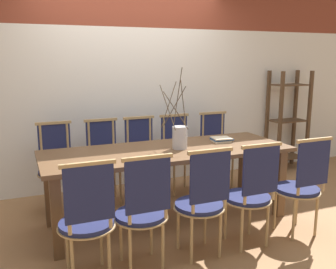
# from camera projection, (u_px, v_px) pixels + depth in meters

# --- Properties ---
(ground_plane) EXTENTS (16.00, 16.00, 0.00)m
(ground_plane) POSITION_uv_depth(u_px,v_px,m) (168.00, 220.00, 3.92)
(ground_plane) COLOR #9E7047
(wall_rear) EXTENTS (12.00, 0.06, 3.20)m
(wall_rear) POSITION_uv_depth(u_px,v_px,m) (129.00, 63.00, 4.79)
(wall_rear) COLOR white
(wall_rear) RESTS_ON ground_plane
(dining_table) EXTENTS (2.50, 0.90, 0.77)m
(dining_table) POSITION_uv_depth(u_px,v_px,m) (168.00, 159.00, 3.79)
(dining_table) COLOR brown
(dining_table) RESTS_ON ground_plane
(chair_near_leftend) EXTENTS (0.44, 0.44, 0.97)m
(chair_near_leftend) POSITION_uv_depth(u_px,v_px,m) (87.00, 218.00, 2.76)
(chair_near_leftend) COLOR #1E234C
(chair_near_leftend) RESTS_ON ground_plane
(chair_near_left) EXTENTS (0.44, 0.44, 0.97)m
(chair_near_left) POSITION_uv_depth(u_px,v_px,m) (143.00, 209.00, 2.92)
(chair_near_left) COLOR #1E234C
(chair_near_left) RESTS_ON ground_plane
(chair_near_center) EXTENTS (0.44, 0.44, 0.97)m
(chair_near_center) POSITION_uv_depth(u_px,v_px,m) (202.00, 199.00, 3.11)
(chair_near_center) COLOR #1E234C
(chair_near_center) RESTS_ON ground_plane
(chair_near_right) EXTENTS (0.44, 0.44, 0.97)m
(chair_near_right) POSITION_uv_depth(u_px,v_px,m) (251.00, 192.00, 3.29)
(chair_near_right) COLOR #1E234C
(chair_near_right) RESTS_ON ground_plane
(chair_near_rightend) EXTENTS (0.44, 0.44, 0.97)m
(chair_near_rightend) POSITION_uv_depth(u_px,v_px,m) (301.00, 184.00, 3.50)
(chair_near_rightend) COLOR #1E234C
(chair_near_rightend) RESTS_ON ground_plane
(chair_far_leftend) EXTENTS (0.44, 0.44, 0.97)m
(chair_far_leftend) POSITION_uv_depth(u_px,v_px,m) (57.00, 164.00, 4.15)
(chair_far_leftend) COLOR #1E234C
(chair_far_leftend) RESTS_ON ground_plane
(chair_far_left) EXTENTS (0.44, 0.44, 0.97)m
(chair_far_left) POSITION_uv_depth(u_px,v_px,m) (104.00, 159.00, 4.35)
(chair_far_left) COLOR #1E234C
(chair_far_left) RESTS_ON ground_plane
(chair_far_center) EXTENTS (0.44, 0.44, 0.97)m
(chair_far_center) POSITION_uv_depth(u_px,v_px,m) (142.00, 155.00, 4.52)
(chair_far_center) COLOR #1E234C
(chair_far_center) RESTS_ON ground_plane
(chair_far_right) EXTENTS (0.44, 0.44, 0.97)m
(chair_far_right) POSITION_uv_depth(u_px,v_px,m) (178.00, 152.00, 4.70)
(chair_far_right) COLOR #1E234C
(chair_far_right) RESTS_ON ground_plane
(chair_far_rightend) EXTENTS (0.44, 0.44, 0.97)m
(chair_far_rightend) POSITION_uv_depth(u_px,v_px,m) (217.00, 148.00, 4.90)
(chair_far_rightend) COLOR #1E234C
(chair_far_rightend) RESTS_ON ground_plane
(vase_centerpiece) EXTENTS (0.31, 0.37, 0.81)m
(vase_centerpiece) POSITION_uv_depth(u_px,v_px,m) (180.00, 136.00, 3.77)
(vase_centerpiece) COLOR silver
(vase_centerpiece) RESTS_ON dining_table
(book_stack) EXTENTS (0.23, 0.20, 0.05)m
(book_stack) POSITION_uv_depth(u_px,v_px,m) (221.00, 140.00, 4.09)
(book_stack) COLOR beige
(book_stack) RESTS_ON dining_table
(shelving_rack) EXTENTS (0.57, 0.35, 1.49)m
(shelving_rack) POSITION_uv_depth(u_px,v_px,m) (288.00, 121.00, 5.64)
(shelving_rack) COLOR #513823
(shelving_rack) RESTS_ON ground_plane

